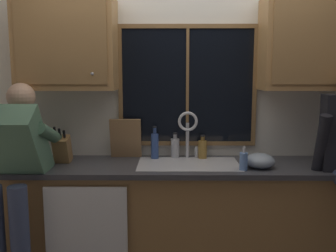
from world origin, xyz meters
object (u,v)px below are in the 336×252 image
object	(u,v)px
bottle_tall_clear	(175,147)
soap_dispenser	(244,161)
bottle_green_glass	(155,145)
person_standing	(13,169)
bottle_amber_small	(203,149)
mixing_bowl	(260,161)
cutting_board	(126,138)
knife_block	(62,149)

from	to	relation	value
bottle_tall_clear	soap_dispenser	bearing A→B (deg)	-39.04
bottle_green_glass	person_standing	bearing A→B (deg)	-153.09
bottle_green_glass	bottle_amber_small	distance (m)	0.40
mixing_bowl	bottle_amber_small	world-z (taller)	bottle_amber_small
mixing_bowl	soap_dispenser	xyz separation A→B (m)	(-0.14, -0.08, 0.02)
bottle_green_glass	bottle_amber_small	size ratio (longest dim) A/B	1.38
mixing_bowl	bottle_tall_clear	distance (m)	0.72
soap_dispenser	bottle_tall_clear	size ratio (longest dim) A/B	0.86
person_standing	bottle_tall_clear	size ratio (longest dim) A/B	7.31
soap_dispenser	bottle_amber_small	distance (m)	0.46
person_standing	soap_dispenser	bearing A→B (deg)	4.72
cutting_board	soap_dispenser	distance (m)	1.01
bottle_amber_small	person_standing	bearing A→B (deg)	-159.74
person_standing	cutting_board	bearing A→B (deg)	35.55
bottle_green_glass	mixing_bowl	bearing A→B (deg)	-19.49
person_standing	bottle_green_glass	distance (m)	1.11
knife_block	mixing_bowl	world-z (taller)	knife_block
cutting_board	bottle_tall_clear	xyz separation A→B (m)	(0.42, 0.02, -0.08)
cutting_board	soap_dispenser	size ratio (longest dim) A/B	1.86
knife_block	soap_dispenser	distance (m)	1.43
knife_block	mixing_bowl	size ratio (longest dim) A/B	1.40
mixing_bowl	soap_dispenser	distance (m)	0.16
person_standing	bottle_amber_small	xyz separation A→B (m)	(1.39, 0.51, 0.04)
cutting_board	bottle_green_glass	size ratio (longest dim) A/B	1.24
soap_dispenser	bottle_green_glass	bearing A→B (deg)	151.62
mixing_bowl	bottle_green_glass	xyz separation A→B (m)	(-0.81, 0.29, 0.06)
cutting_board	bottle_amber_small	size ratio (longest dim) A/B	1.71
bottle_tall_clear	bottle_amber_small	xyz separation A→B (m)	(0.23, -0.03, -0.01)
knife_block	bottle_amber_small	bearing A→B (deg)	8.09
mixing_bowl	bottle_green_glass	distance (m)	0.87
mixing_bowl	bottle_tall_clear	world-z (taller)	bottle_tall_clear
knife_block	soap_dispenser	bearing A→B (deg)	-8.67
knife_block	bottle_amber_small	xyz separation A→B (m)	(1.14, 0.16, -0.03)
person_standing	mixing_bowl	bearing A→B (deg)	6.77
bottle_green_glass	bottle_amber_small	xyz separation A→B (m)	(0.40, 0.01, -0.03)
cutting_board	bottle_green_glass	distance (m)	0.25
bottle_green_glass	bottle_amber_small	world-z (taller)	bottle_green_glass
knife_block	bottle_green_glass	xyz separation A→B (m)	(0.73, 0.15, 0.01)
knife_block	soap_dispenser	world-z (taller)	knife_block
soap_dispenser	knife_block	bearing A→B (deg)	171.33
person_standing	mixing_bowl	size ratio (longest dim) A/B	6.81
mixing_bowl	bottle_green_glass	size ratio (longest dim) A/B	0.83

